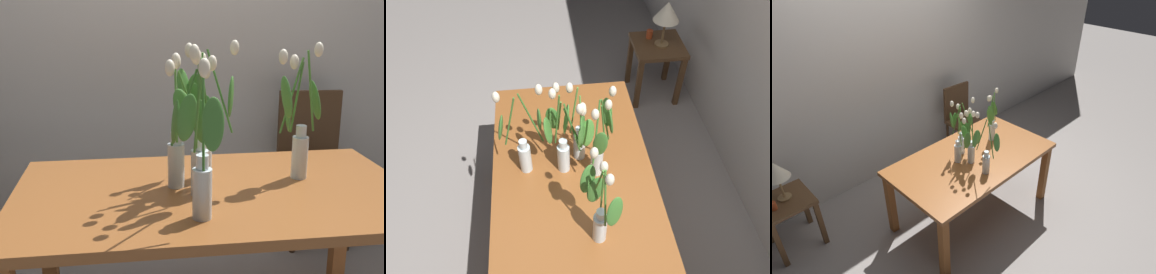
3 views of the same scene
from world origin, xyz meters
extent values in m
plane|color=gray|center=(0.00, 0.00, 0.00)|extent=(18.00, 18.00, 0.00)
cube|color=brown|center=(0.00, 0.00, 0.72)|extent=(1.60, 0.90, 0.04)
cube|color=brown|center=(-0.74, -0.39, 0.35)|extent=(0.07, 0.07, 0.70)
cube|color=brown|center=(-0.74, 0.39, 0.35)|extent=(0.07, 0.07, 0.70)
cylinder|color=silver|center=(-0.07, -0.05, 0.83)|extent=(0.07, 0.07, 0.18)
cylinder|color=silver|center=(-0.07, -0.05, 0.94)|extent=(0.04, 0.04, 0.05)
cylinder|color=silver|center=(-0.07, -0.05, 0.80)|extent=(0.06, 0.06, 0.11)
cylinder|color=#3D752D|center=(-0.05, 0.01, 1.07)|extent=(0.04, 0.09, 0.26)
ellipsoid|color=#F2E5C6|center=(-0.03, 0.05, 1.21)|extent=(0.04, 0.04, 0.06)
ellipsoid|color=#427F33|center=(-0.06, 0.05, 1.08)|extent=(0.12, 0.05, 0.18)
cylinder|color=#3D752D|center=(-0.04, 0.00, 1.09)|extent=(0.06, 0.08, 0.29)
ellipsoid|color=#F2E5C6|center=(-0.01, 0.03, 1.24)|extent=(0.04, 0.04, 0.06)
ellipsoid|color=#427F33|center=(-0.04, 0.05, 1.03)|extent=(0.08, 0.06, 0.17)
cylinder|color=#3D752D|center=(-0.08, -0.07, 1.11)|extent=(0.02, 0.04, 0.34)
ellipsoid|color=#F2E5C6|center=(-0.09, -0.09, 1.28)|extent=(0.04, 0.04, 0.06)
ellipsoid|color=#427F33|center=(-0.07, -0.12, 1.05)|extent=(0.09, 0.07, 0.17)
cylinder|color=#3D752D|center=(-0.13, -0.06, 1.09)|extent=(0.11, 0.02, 0.28)
ellipsoid|color=#F2E5C6|center=(-0.18, -0.06, 1.24)|extent=(0.04, 0.04, 0.06)
ellipsoid|color=#427F33|center=(-0.17, -0.09, 1.04)|extent=(0.05, 0.09, 0.18)
cylinder|color=silver|center=(-0.15, 0.05, 0.83)|extent=(0.07, 0.07, 0.18)
cylinder|color=silver|center=(-0.15, 0.05, 0.94)|extent=(0.04, 0.04, 0.05)
cylinder|color=silver|center=(-0.15, 0.05, 0.80)|extent=(0.06, 0.06, 0.11)
cylinder|color=#56933D|center=(-0.09, 0.05, 1.08)|extent=(0.10, 0.01, 0.27)
ellipsoid|color=#F2E5C6|center=(-0.04, 0.05, 1.22)|extent=(0.04, 0.04, 0.06)
ellipsoid|color=#4C8E38|center=(-0.05, 0.08, 1.03)|extent=(0.05, 0.09, 0.18)
cylinder|color=#56933D|center=(-0.15, 0.02, 1.10)|extent=(0.01, 0.05, 0.31)
ellipsoid|color=#F2E5C6|center=(-0.15, 0.00, 1.25)|extent=(0.04, 0.04, 0.06)
ellipsoid|color=#4C8E38|center=(-0.12, -0.02, 1.07)|extent=(0.12, 0.05, 0.18)
cylinder|color=silver|center=(0.38, 0.08, 0.83)|extent=(0.07, 0.07, 0.18)
cylinder|color=silver|center=(0.38, 0.08, 0.94)|extent=(0.04, 0.04, 0.05)
cylinder|color=silver|center=(0.38, 0.08, 0.80)|extent=(0.06, 0.06, 0.11)
cylinder|color=#478433|center=(0.35, 0.09, 1.09)|extent=(0.04, 0.01, 0.29)
ellipsoid|color=#F2E5C6|center=(0.34, 0.09, 1.23)|extent=(0.04, 0.04, 0.06)
ellipsoid|color=#427F33|center=(0.31, 0.07, 1.04)|extent=(0.04, 0.11, 0.18)
cylinder|color=#478433|center=(0.32, 0.07, 1.10)|extent=(0.10, 0.03, 0.31)
ellipsoid|color=#F2E5C6|center=(0.28, 0.06, 1.26)|extent=(0.04, 0.04, 0.06)
ellipsoid|color=#427F33|center=(0.29, 0.03, 1.10)|extent=(0.06, 0.10, 0.18)
cylinder|color=#478433|center=(0.41, 0.09, 1.11)|extent=(0.06, 0.02, 0.34)
ellipsoid|color=#F2E5C6|center=(0.44, 0.09, 1.28)|extent=(0.04, 0.04, 0.06)
ellipsoid|color=#427F33|center=(0.45, 0.12, 1.07)|extent=(0.06, 0.09, 0.18)
cylinder|color=silver|center=(-0.02, 0.13, 0.83)|extent=(0.07, 0.07, 0.18)
cylinder|color=silver|center=(-0.02, 0.13, 0.94)|extent=(0.04, 0.04, 0.05)
cylinder|color=silver|center=(-0.02, 0.13, 0.80)|extent=(0.06, 0.06, 0.11)
cylinder|color=#3D752D|center=(0.04, 0.11, 1.12)|extent=(0.11, 0.05, 0.34)
ellipsoid|color=#F2E5C6|center=(0.09, 0.09, 1.29)|extent=(0.04, 0.04, 0.06)
ellipsoid|color=#427F33|center=(0.08, 0.12, 1.09)|extent=(0.05, 0.09, 0.18)
cylinder|color=#3D752D|center=(-0.05, 0.17, 1.11)|extent=(0.06, 0.07, 0.33)
ellipsoid|color=#F2E5C6|center=(-0.08, 0.20, 1.27)|extent=(0.04, 0.04, 0.06)
ellipsoid|color=#427F33|center=(-0.10, 0.18, 1.12)|extent=(0.09, 0.06, 0.18)
cylinder|color=#3D752D|center=(-0.03, 0.16, 1.09)|extent=(0.01, 0.04, 0.30)
ellipsoid|color=#F2E5C6|center=(-0.03, 0.17, 1.24)|extent=(0.04, 0.04, 0.06)
ellipsoid|color=#427F33|center=(-0.06, 0.19, 1.10)|extent=(0.08, 0.05, 0.17)
cylinder|color=silver|center=(-0.09, -0.26, 0.83)|extent=(0.07, 0.07, 0.18)
cylinder|color=silver|center=(-0.09, -0.26, 0.94)|extent=(0.04, 0.04, 0.05)
cylinder|color=silver|center=(-0.09, -0.26, 0.80)|extent=(0.06, 0.06, 0.11)
cylinder|color=#3D752D|center=(-0.10, -0.31, 1.11)|extent=(0.02, 0.09, 0.33)
ellipsoid|color=#F2E5C6|center=(-0.10, -0.35, 1.27)|extent=(0.04, 0.04, 0.06)
ellipsoid|color=#427F33|center=(-0.07, -0.35, 1.10)|extent=(0.08, 0.06, 0.17)
cylinder|color=#3D752D|center=(-0.10, -0.20, 1.12)|extent=(0.02, 0.10, 0.35)
ellipsoid|color=#F2E5C6|center=(-0.10, -0.15, 1.30)|extent=(0.04, 0.04, 0.06)
ellipsoid|color=#427F33|center=(-0.13, -0.16, 1.08)|extent=(0.10, 0.03, 0.18)
cube|color=brown|center=(-1.51, 0.92, 0.53)|extent=(0.44, 0.44, 0.04)
cube|color=brown|center=(-1.70, 0.73, 0.26)|extent=(0.04, 0.04, 0.51)
cube|color=brown|center=(-1.32, 0.73, 0.26)|extent=(0.04, 0.04, 0.51)
cube|color=brown|center=(-1.70, 1.11, 0.26)|extent=(0.04, 0.04, 0.51)
cube|color=brown|center=(-1.32, 1.11, 0.26)|extent=(0.04, 0.04, 0.51)
cylinder|color=olive|center=(-1.49, 0.94, 0.56)|extent=(0.12, 0.12, 0.02)
cylinder|color=olive|center=(-1.49, 0.94, 0.68)|extent=(0.02, 0.02, 0.22)
cone|color=#F2E5C6|center=(-1.49, 0.94, 0.87)|extent=(0.22, 0.22, 0.16)
cylinder|color=#CC4C23|center=(-1.61, 0.86, 0.59)|extent=(0.06, 0.06, 0.07)
camera|label=1|loc=(-0.33, -1.75, 1.46)|focal=44.39mm
camera|label=2|loc=(1.29, -0.13, 2.45)|focal=35.83mm
camera|label=3|loc=(-1.96, -1.86, 2.63)|focal=31.35mm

